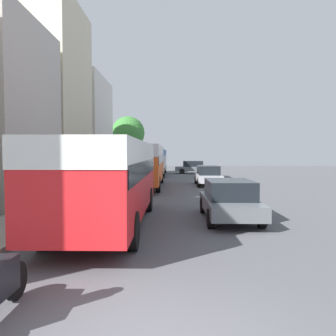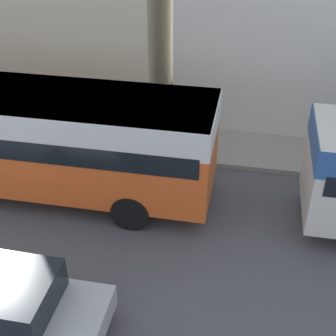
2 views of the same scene
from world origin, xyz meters
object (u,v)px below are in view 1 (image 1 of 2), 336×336
at_px(car_far_curb, 229,199).
at_px(car_distant, 208,175).
at_px(bus_lead, 109,171).
at_px(bus_third_in_line, 154,159).
at_px(pedestrian_near_curb, 31,194).
at_px(pedestrian_walking_away, 99,174).
at_px(bus_following, 144,160).
at_px(car_crossing, 193,167).

relative_size(car_far_curb, car_distant, 1.02).
bearing_deg(car_distant, bus_lead, -109.18).
relative_size(bus_lead, bus_third_in_line, 0.79).
height_order(pedestrian_near_curb, pedestrian_walking_away, pedestrian_walking_away).
bearing_deg(car_distant, bus_following, -163.19).
relative_size(car_crossing, car_distant, 1.01).
xyz_separation_m(bus_lead, pedestrian_near_curb, (-3.04, 0.86, -0.90)).
xyz_separation_m(bus_lead, car_distant, (4.87, 14.01, -1.08)).
bearing_deg(bus_lead, pedestrian_near_curb, 164.22).
bearing_deg(car_distant, car_crossing, 91.07).
relative_size(bus_following, pedestrian_walking_away, 5.66).
distance_m(bus_lead, pedestrian_near_curb, 3.28).
height_order(bus_following, pedestrian_walking_away, bus_following).
bearing_deg(car_crossing, car_distant, -178.93).
height_order(bus_lead, bus_following, bus_following).
bearing_deg(car_crossing, pedestrian_walking_away, 157.77).
bearing_deg(car_far_curb, bus_following, 109.98).
xyz_separation_m(bus_lead, car_crossing, (4.60, 28.65, -1.07)).
xyz_separation_m(car_crossing, car_far_curb, (-0.35, -27.58, -0.02)).
bearing_deg(bus_following, pedestrian_near_curb, -104.90).
xyz_separation_m(bus_following, pedestrian_near_curb, (-3.11, -11.71, -0.99)).
distance_m(bus_third_in_line, car_crossing, 5.50).
height_order(bus_following, pedestrian_near_curb, bus_following).
bearing_deg(bus_following, bus_lead, -90.33).
xyz_separation_m(car_crossing, car_distant, (0.27, -14.63, -0.00)).
height_order(bus_following, car_crossing, bus_following).
distance_m(car_crossing, car_far_curb, 27.58).
xyz_separation_m(car_distant, pedestrian_near_curb, (-7.91, -13.16, 0.18)).
height_order(bus_following, car_distant, bus_following).
xyz_separation_m(bus_third_in_line, car_far_curb, (4.14, -24.60, -1.09)).
relative_size(bus_third_in_line, pedestrian_near_curb, 7.17).
relative_size(car_far_curb, pedestrian_near_curb, 2.73).
xyz_separation_m(car_far_curb, pedestrian_walking_away, (-7.02, 9.55, 0.30)).
relative_size(bus_third_in_line, car_crossing, 2.65).
bearing_deg(bus_third_in_line, car_distant, -67.75).
bearing_deg(pedestrian_near_curb, bus_following, 75.10).
height_order(car_crossing, car_distant, car_crossing).
height_order(bus_third_in_line, car_distant, bus_third_in_line).
height_order(car_distant, pedestrian_walking_away, pedestrian_walking_away).
relative_size(bus_third_in_line, car_far_curb, 2.62).
distance_m(pedestrian_near_curb, pedestrian_walking_away, 9.76).
height_order(bus_lead, pedestrian_near_curb, bus_lead).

